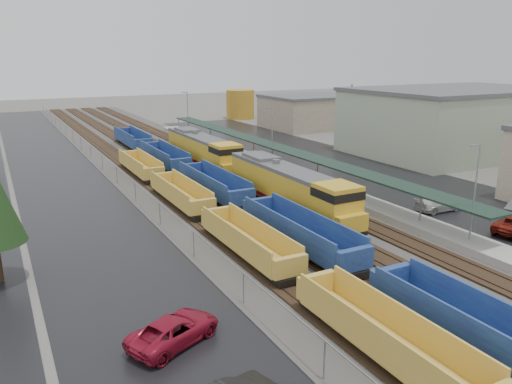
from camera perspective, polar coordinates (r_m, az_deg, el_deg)
ballast_strip at (r=68.52m, az=-9.29°, el=3.32°), size 20.00×160.00×0.08m
trackbed at (r=68.50m, az=-9.30°, el=3.42°), size 14.60×160.00×0.22m
west_parking_lot at (r=65.46m, az=-21.80°, el=1.83°), size 10.00×160.00×0.02m
east_commuter_lot at (r=68.48m, az=8.77°, el=3.31°), size 16.00×100.00×0.02m
station_platform at (r=63.22m, az=1.84°, el=3.16°), size 3.00×80.00×8.00m
chainlink_fence at (r=64.38m, az=-16.93°, el=3.51°), size 0.08×160.04×2.02m
industrial_buildings at (r=77.59m, az=22.07°, el=6.95°), size 32.52×75.30×9.50m
distant_hills at (r=224.69m, az=-10.99°, el=11.46°), size 301.00×140.00×25.20m
tree_east at (r=79.23m, az=10.80°, el=9.57°), size 4.40×4.40×10.00m
locomotive_lead at (r=45.31m, az=3.96°, el=0.36°), size 2.98×19.66×4.45m
locomotive_trail at (r=63.66m, az=-6.06°, el=4.67°), size 2.98×19.66×4.45m
well_string_yellow at (r=30.30m, az=5.32°, el=-10.04°), size 2.44×83.77×2.16m
well_string_blue at (r=44.02m, az=-0.74°, el=-1.64°), size 2.76×94.63×2.44m
storage_tank at (r=116.51m, az=-1.81°, el=9.99°), size 6.49×6.49×6.49m
parked_car_west_c at (r=26.33m, az=-9.35°, el=-15.35°), size 4.21×5.57×1.41m
parked_car_east_c at (r=49.49m, az=20.08°, el=-1.30°), size 2.06×4.77×1.37m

